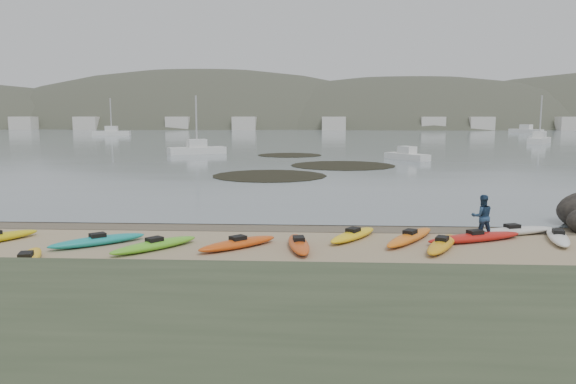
{
  "coord_description": "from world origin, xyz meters",
  "views": [
    {
      "loc": [
        1.32,
        -24.32,
        4.91
      ],
      "look_at": [
        0.0,
        0.0,
        1.5
      ],
      "focal_mm": 35.0,
      "sensor_mm": 36.0,
      "label": 1
    }
  ],
  "objects": [
    {
      "name": "ground",
      "position": [
        0.0,
        0.0,
        0.0
      ],
      "size": [
        600.0,
        600.0,
        0.0
      ],
      "primitive_type": "plane",
      "color": "tan",
      "rests_on": "ground"
    },
    {
      "name": "wet_sand",
      "position": [
        0.0,
        -0.3,
        0.0
      ],
      "size": [
        60.0,
        60.0,
        0.0
      ],
      "primitive_type": "plane",
      "color": "brown",
      "rests_on": "ground"
    },
    {
      "name": "water",
      "position": [
        0.0,
        300.0,
        0.01
      ],
      "size": [
        1200.0,
        1200.0,
        0.0
      ],
      "primitive_type": "plane",
      "color": "slate",
      "rests_on": "ground"
    },
    {
      "name": "kayaks",
      "position": [
        0.9,
        -3.68,
        0.17
      ],
      "size": [
        23.8,
        8.47,
        0.34
      ],
      "color": "gold",
      "rests_on": "ground"
    },
    {
      "name": "far_town",
      "position": [
        6.0,
        145.0,
        2.0
      ],
      "size": [
        199.0,
        5.0,
        4.0
      ],
      "color": "beige",
      "rests_on": "ground"
    },
    {
      "name": "person_east",
      "position": [
        7.81,
        -2.1,
        0.87
      ],
      "size": [
        0.87,
        0.69,
        1.74
      ],
      "primitive_type": "imported",
      "rotation": [
        0.0,
        0.0,
        3.18
      ],
      "color": "navy",
      "rests_on": "ground"
    },
    {
      "name": "kelp_mats",
      "position": [
        0.12,
        28.66,
        0.03
      ],
      "size": [
        15.62,
        30.45,
        0.04
      ],
      "color": "black",
      "rests_on": "water"
    },
    {
      "name": "far_hills",
      "position": [
        39.38,
        193.97,
        -15.93
      ],
      "size": [
        550.0,
        135.0,
        80.0
      ],
      "color": "#384235",
      "rests_on": "ground"
    },
    {
      "name": "moored_boats",
      "position": [
        10.2,
        85.34,
        0.54
      ],
      "size": [
        106.63,
        91.76,
        1.17
      ],
      "color": "silver",
      "rests_on": "ground"
    }
  ]
}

